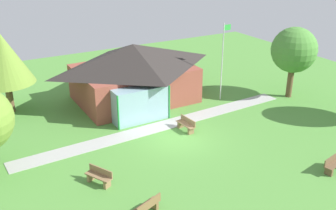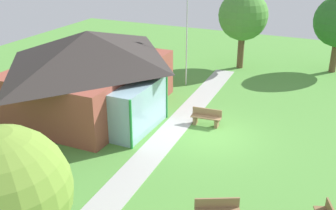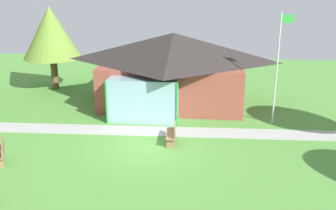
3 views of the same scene
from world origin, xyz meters
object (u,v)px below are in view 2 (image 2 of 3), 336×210
pavilion (91,70)px  bench_rear_near_path (206,118)px  flagpole (187,35)px  tree_east_hedge (243,16)px  tree_west_hedge (4,193)px

pavilion → bench_rear_near_path: 6.55m
flagpole → tree_east_hedge: flagpole is taller
pavilion → tree_east_hedge: (10.68, -5.19, 1.43)m
bench_rear_near_path → tree_east_hedge: 10.60m
bench_rear_near_path → tree_west_hedge: tree_west_hedge is taller
flagpole → bench_rear_near_path: size_ratio=3.81×
flagpole → tree_east_hedge: size_ratio=1.08×
flagpole → bench_rear_near_path: bearing=-148.0°
flagpole → bench_rear_near_path: (-5.07, -3.16, -2.81)m
pavilion → tree_east_hedge: bearing=-25.9°
pavilion → bench_rear_near_path: (0.66, -6.25, -1.85)m
pavilion → tree_east_hedge: tree_east_hedge is taller
pavilion → flagpole: (5.73, -3.08, 0.96)m
tree_east_hedge → flagpole: bearing=157.0°
bench_rear_near_path → tree_west_hedge: (-11.60, 1.31, 2.48)m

